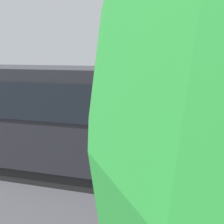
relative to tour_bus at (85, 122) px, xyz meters
The scene contains 13 objects.
ground_plane 4.98m from the tour_bus, 85.03° to the right, with size 80.00×80.00×0.00m, color #424247.
tour_bus is the anchor object (origin of this frame).
spectator_far_left 3.70m from the tour_bus, 127.94° to the right, with size 0.57×0.31×1.75m.
spectator_left 3.28m from the tour_bus, 108.18° to the right, with size 0.58×0.37×1.75m.
spectator_centre 3.06m from the tour_bus, 92.69° to the right, with size 0.58×0.34×1.71m.
spectator_right 3.34m from the tour_bus, 69.69° to the right, with size 0.57×0.32×1.79m.
parked_motorcycle_silver 2.47m from the tour_bus, 104.01° to the right, with size 2.05×0.58×0.99m.
stunt_motorcycle 7.11m from the tour_bus, 66.39° to the right, with size 2.01×0.73×1.68m.
traffic_cone 6.21m from the tour_bus, 88.74° to the right, with size 0.34×0.34×0.63m.
bay_line_a 7.17m from the tour_bus, 114.89° to the right, with size 0.24×4.00×0.01m.
bay_line_b 6.54m from the tour_bus, 92.29° to the right, with size 0.25×4.33×0.01m.
bay_line_c 6.98m from the tour_bus, 68.99° to the right, with size 0.23×3.78×0.01m.
bay_line_d 8.30m from the tour_bus, 51.05° to the right, with size 0.23×3.90×0.01m.
Camera 1 is at (-3.95, 12.78, 3.68)m, focal length 49.11 mm.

